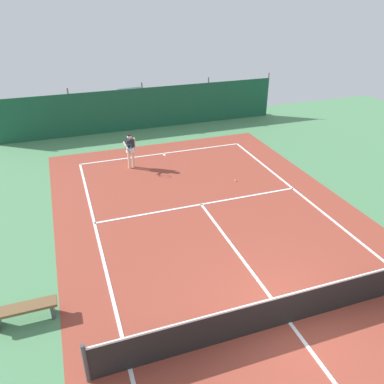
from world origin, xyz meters
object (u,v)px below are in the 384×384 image
(tennis_ball_near_player, at_px, (235,181))
(courtside_bench, at_px, (24,310))
(tennis_player, at_px, (130,148))
(parked_car, at_px, (134,104))
(tennis_net, at_px, (292,308))

(tennis_ball_near_player, bearing_deg, courtside_bench, -146.65)
(tennis_player, bearing_deg, courtside_bench, 46.09)
(tennis_ball_near_player, xyz_separation_m, courtside_bench, (-8.43, -5.55, 0.34))
(courtside_bench, bearing_deg, tennis_player, 62.26)
(tennis_ball_near_player, distance_m, courtside_bench, 10.09)
(courtside_bench, bearing_deg, parked_car, 68.80)
(tennis_net, bearing_deg, tennis_ball_near_player, 74.86)
(tennis_ball_near_player, bearing_deg, tennis_net, -105.14)
(tennis_player, xyz_separation_m, tennis_ball_near_player, (3.98, -2.92, -0.93))
(tennis_player, xyz_separation_m, parked_car, (1.82, 7.71, -0.12))
(tennis_net, height_order, courtside_bench, tennis_net)
(parked_car, bearing_deg, tennis_ball_near_player, -84.73)
(parked_car, height_order, courtside_bench, parked_car)
(tennis_ball_near_player, height_order, parked_car, parked_car)
(tennis_net, relative_size, courtside_bench, 6.33)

